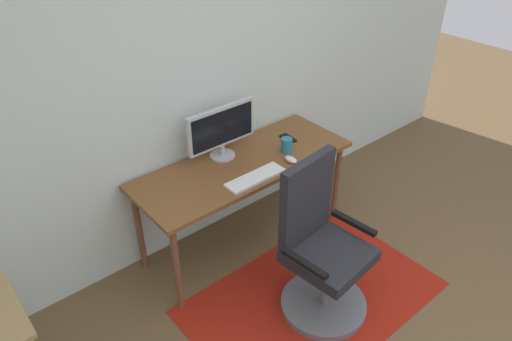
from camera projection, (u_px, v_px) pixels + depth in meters
The scene contains 9 objects.
wall_back at pixel (193, 71), 3.15m from camera, with size 6.00×0.10×2.60m, color silver.
area_rug at pixel (312, 297), 3.20m from camera, with size 1.65×1.06×0.01m, color #9C1C10.
desk at pixel (244, 171), 3.34m from camera, with size 1.60×0.61×0.71m.
monitor at pixel (221, 129), 3.25m from camera, with size 0.54×0.18×0.38m.
keyboard at pixel (255, 178), 3.13m from camera, with size 0.43×0.13×0.02m, color white.
computer_mouse at pixel (291, 159), 3.30m from camera, with size 0.06×0.10×0.03m, color white.
coffee_cup at pixel (287, 145), 3.40m from camera, with size 0.08×0.08×0.11m, color teal.
cell_phone at pixel (288, 138), 3.58m from camera, with size 0.07×0.14×0.01m, color black.
office_chair at pixel (320, 257), 2.94m from camera, with size 0.56×0.56×1.06m.
Camera 1 is at (-1.61, -0.36, 2.48)m, focal length 33.27 mm.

